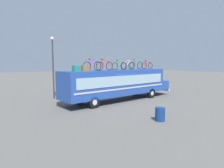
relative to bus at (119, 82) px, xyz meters
name	(u,v)px	position (x,y,z in m)	size (l,w,h in m)	color
ground_plane	(117,101)	(-0.26, 0.00, -1.65)	(120.00, 120.00, 0.00)	#605E59
bus	(119,82)	(0.00, 0.00, 0.00)	(11.86, 2.46, 2.80)	#23479E
luggage_bag_1	(76,68)	(-4.54, -0.33, 1.37)	(0.51, 0.39, 0.44)	#1E7F66
luggage_bag_2	(85,68)	(-3.66, -0.16, 1.37)	(0.56, 0.33, 0.44)	olive
rooftop_bicycle_1	(92,66)	(-3.00, -0.17, 1.55)	(1.75, 0.44, 0.96)	black
rooftop_bicycle_2	(105,66)	(-1.69, -0.08, 1.55)	(1.76, 0.44, 0.96)	black
rooftop_bicycle_3	(119,66)	(-0.24, -0.35, 1.52)	(1.76, 0.44, 0.88)	black
rooftop_bicycle_4	(127,65)	(1.08, 0.04, 1.52)	(1.69, 0.44, 0.89)	black
rooftop_bicycle_5	(136,65)	(2.49, 0.23, 1.54)	(1.78, 0.44, 0.95)	black
rooftop_bicycle_6	(147,65)	(3.87, -0.05, 1.51)	(1.63, 0.44, 0.88)	black
trash_bin	(160,114)	(-2.40, -6.30, -1.24)	(0.58, 0.58, 0.81)	navy
street_lamp	(53,63)	(-4.12, 4.64, 1.76)	(0.31, 0.31, 5.81)	#38383D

